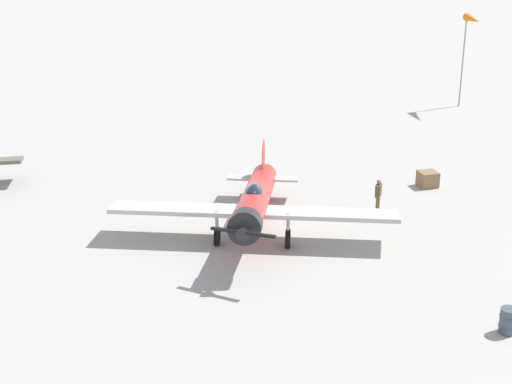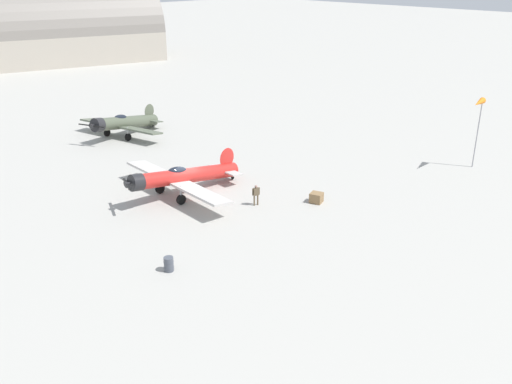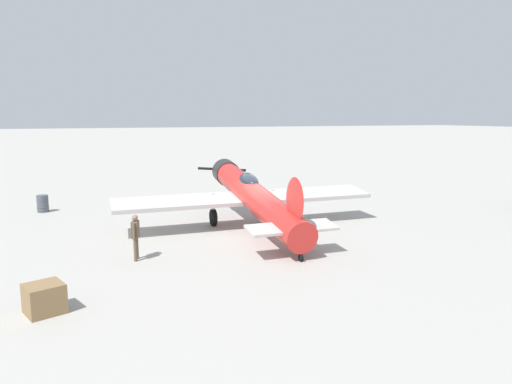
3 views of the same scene
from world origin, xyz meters
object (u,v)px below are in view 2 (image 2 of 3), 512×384
object	(u,v)px
ground_crew_mechanic	(256,193)
windsock_mast	(479,105)
equipment_crate	(316,198)
airplane_foreground	(182,177)
fuel_drum	(169,264)
airplane_mid_apron	(124,123)

from	to	relation	value
ground_crew_mechanic	windsock_mast	world-z (taller)	windsock_mast
equipment_crate	airplane_foreground	bearing A→B (deg)	-142.22
ground_crew_mechanic	windsock_mast	distance (m)	21.46
fuel_drum	equipment_crate	bearing A→B (deg)	92.14
equipment_crate	ground_crew_mechanic	bearing A→B (deg)	-127.40
fuel_drum	windsock_mast	bearing A→B (deg)	81.86
ground_crew_mechanic	equipment_crate	bearing A→B (deg)	-109.45
airplane_foreground	fuel_drum	size ratio (longest dim) A/B	13.44
airplane_mid_apron	equipment_crate	size ratio (longest dim) A/B	9.38
airplane_mid_apron	fuel_drum	distance (m)	29.80
ground_crew_mechanic	equipment_crate	world-z (taller)	ground_crew_mechanic
airplane_foreground	windsock_mast	xyz separation A→B (m)	(13.33, 22.19, 4.39)
windsock_mast	airplane_foreground	bearing A→B (deg)	-120.99
windsock_mast	ground_crew_mechanic	bearing A→B (deg)	-111.74
airplane_mid_apron	ground_crew_mechanic	distance (m)	23.38
equipment_crate	fuel_drum	xyz separation A→B (m)	(0.54, -14.46, 0.07)
windsock_mast	airplane_mid_apron	bearing A→B (deg)	-151.53
airplane_foreground	ground_crew_mechanic	distance (m)	6.28
airplane_foreground	airplane_mid_apron	xyz separation A→B (m)	(-17.63, 5.40, -0.09)
airplane_foreground	airplane_mid_apron	distance (m)	18.44
airplane_foreground	windsock_mast	world-z (taller)	windsock_mast
equipment_crate	windsock_mast	distance (m)	17.27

